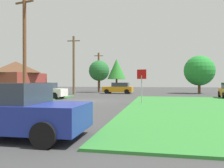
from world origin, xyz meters
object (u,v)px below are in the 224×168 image
object	(u,v)px
barn	(16,78)
pine_tree_center	(99,71)
oak_tree_right	(199,71)
utility_pole_far	(99,71)
car_approaching_junction	(119,88)
parked_car_near_building	(45,91)
oak_tree_left	(117,69)
stop_sign	(142,80)
utility_pole_mid	(74,64)
utility_pole_near	(25,47)
car_behind_on_main_road	(8,110)

from	to	relation	value
barn	pine_tree_center	bearing A→B (deg)	40.97
oak_tree_right	utility_pole_far	bearing A→B (deg)	155.29
car_approaching_junction	parked_car_near_building	bearing A→B (deg)	65.62
utility_pole_far	barn	distance (m)	17.20
utility_pole_far	oak_tree_left	size ratio (longest dim) A/B	1.25
parked_car_near_building	oak_tree_left	world-z (taller)	oak_tree_left
car_approaching_junction	oak_tree_left	distance (m)	9.28
stop_sign	pine_tree_center	size ratio (longest dim) A/B	0.49
parked_car_near_building	utility_pole_mid	size ratio (longest dim) A/B	0.51
utility_pole_mid	oak_tree_left	distance (m)	12.02
utility_pole_mid	barn	bearing A→B (deg)	-164.96
stop_sign	barn	xyz separation A→B (m)	(-17.75, 10.64, 0.44)
parked_car_near_building	utility_pole_far	bearing A→B (deg)	90.96
oak_tree_right	utility_pole_near	bearing A→B (deg)	-132.22
car_behind_on_main_road	car_approaching_junction	distance (m)	26.11
pine_tree_center	oak_tree_right	size ratio (longest dim) A/B	0.94
utility_pole_near	utility_pole_far	world-z (taller)	utility_pole_near
utility_pole_near	oak_tree_left	distance (m)	24.72
utility_pole_far	barn	world-z (taller)	utility_pole_far
barn	oak_tree_left	bearing A→B (deg)	48.65
oak_tree_right	barn	distance (m)	26.23
utility_pole_mid	utility_pole_far	xyz separation A→B (m)	(0.20, 13.20, -0.31)
utility_pole_mid	oak_tree_left	xyz separation A→B (m)	(4.13, 11.29, -0.01)
utility_pole_near	utility_pole_mid	xyz separation A→B (m)	(-0.86, 13.20, -0.36)
car_behind_on_main_road	pine_tree_center	bearing A→B (deg)	98.18
parked_car_near_building	pine_tree_center	xyz separation A→B (m)	(1.84, 14.92, 2.77)
utility_pole_mid	utility_pole_near	bearing A→B (deg)	-86.27
utility_pole_far	barn	bearing A→B (deg)	-117.10
utility_pole_near	pine_tree_center	world-z (taller)	utility_pole_near
oak_tree_left	pine_tree_center	bearing A→B (deg)	-112.86
parked_car_near_building	oak_tree_left	xyz separation A→B (m)	(3.93, 19.88, 3.34)
car_behind_on_main_road	utility_pole_near	size ratio (longest dim) A/B	0.53
pine_tree_center	oak_tree_right	world-z (taller)	oak_tree_right
car_behind_on_main_road	utility_pole_near	xyz separation A→B (m)	(-5.89, 10.08, 3.70)
car_behind_on_main_road	utility_pole_far	size ratio (longest dim) A/B	0.61
parked_car_near_building	oak_tree_left	size ratio (longest dim) A/B	0.68
utility_pole_far	barn	size ratio (longest dim) A/B	1.08
car_approaching_junction	oak_tree_right	distance (m)	12.20
parked_car_near_building	car_behind_on_main_road	bearing A→B (deg)	-65.00
utility_pole_near	utility_pole_mid	size ratio (longest dim) A/B	1.08
utility_pole_near	barn	xyz separation A→B (m)	(-8.47, 11.16, -2.25)
barn	car_behind_on_main_road	bearing A→B (deg)	-55.94
utility_pole_far	oak_tree_left	distance (m)	4.38
parked_car_near_building	utility_pole_far	xyz separation A→B (m)	(-0.00, 21.80, 3.04)
car_behind_on_main_road	oak_tree_right	bearing A→B (deg)	68.34
stop_sign	oak_tree_right	world-z (taller)	oak_tree_right
stop_sign	utility_pole_near	world-z (taller)	utility_pole_near
car_behind_on_main_road	utility_pole_near	world-z (taller)	utility_pole_near
pine_tree_center	car_behind_on_main_road	bearing A→B (deg)	-80.95
utility_pole_near	stop_sign	bearing A→B (deg)	3.18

